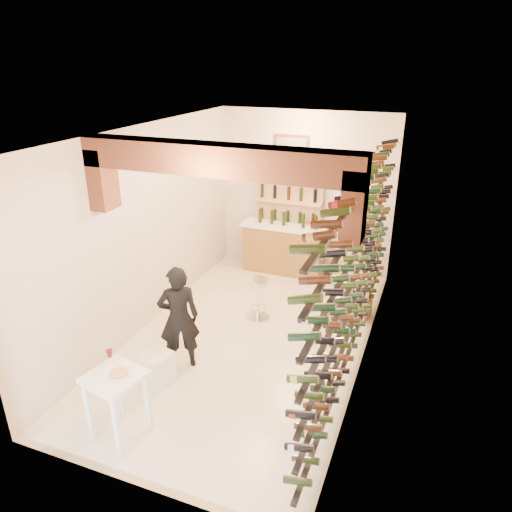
{
  "coord_description": "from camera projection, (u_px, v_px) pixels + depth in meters",
  "views": [
    {
      "loc": [
        2.41,
        -5.93,
        4.12
      ],
      "look_at": [
        0.0,
        0.3,
        1.3
      ],
      "focal_mm": 33.34,
      "sensor_mm": 36.0,
      "label": 1
    }
  ],
  "objects": [
    {
      "name": "person",
      "position": [
        179.0,
        318.0,
        6.57
      ],
      "size": [
        0.68,
        0.63,
        1.55
      ],
      "primitive_type": "imported",
      "rotation": [
        0.0,
        0.0,
        3.74
      ],
      "color": "black",
      "rests_on": "ground"
    },
    {
      "name": "crate_lower",
      "position": [
        354.0,
        307.0,
        8.13
      ],
      "size": [
        0.57,
        0.46,
        0.31
      ],
      "primitive_type": "cube",
      "rotation": [
        0.0,
        0.0,
        -0.22
      ],
      "color": "tan",
      "rests_on": "ground"
    },
    {
      "name": "room_shell",
      "position": [
        241.0,
        206.0,
        6.4
      ],
      "size": [
        3.52,
        6.02,
        3.21
      ],
      "color": "beige",
      "rests_on": "ground"
    },
    {
      "name": "white_stool",
      "position": [
        157.0,
        368.0,
        6.4
      ],
      "size": [
        0.45,
        0.45,
        0.47
      ],
      "primitive_type": "cube",
      "rotation": [
        0.0,
        0.0,
        -0.24
      ],
      "color": "white",
      "rests_on": "ground"
    },
    {
      "name": "tasting_table",
      "position": [
        116.0,
        386.0,
        5.35
      ],
      "size": [
        0.69,
        0.69,
        1.02
      ],
      "rotation": [
        0.0,
        0.0,
        -0.22
      ],
      "color": "white",
      "rests_on": "ground"
    },
    {
      "name": "wine_rack",
      "position": [
        354.0,
        263.0,
        6.38
      ],
      "size": [
        0.32,
        5.7,
        2.56
      ],
      "color": "black",
      "rests_on": "ground"
    },
    {
      "name": "back_shelving",
      "position": [
        288.0,
        214.0,
        9.62
      ],
      "size": [
        1.4,
        0.31,
        2.73
      ],
      "color": "tan",
      "rests_on": "ground"
    },
    {
      "name": "chrome_barstool",
      "position": [
        258.0,
        296.0,
        7.92
      ],
      "size": [
        0.38,
        0.38,
        0.73
      ],
      "rotation": [
        0.0,
        0.0,
        0.18
      ],
      "color": "silver",
      "rests_on": "ground"
    },
    {
      "name": "back_counter",
      "position": [
        284.0,
        247.0,
        9.66
      ],
      "size": [
        1.7,
        0.62,
        1.29
      ],
      "color": "olive",
      "rests_on": "ground"
    },
    {
      "name": "crate_upper",
      "position": [
        356.0,
        292.0,
        8.03
      ],
      "size": [
        0.47,
        0.37,
        0.25
      ],
      "primitive_type": "cube",
      "rotation": [
        0.0,
        0.0,
        0.19
      ],
      "color": "tan",
      "rests_on": "crate_lower"
    },
    {
      "name": "ground",
      "position": [
        249.0,
        339.0,
        7.5
      ],
      "size": [
        6.0,
        6.0,
        0.0
      ],
      "primitive_type": "plane",
      "color": "beige",
      "rests_on": "ground"
    }
  ]
}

